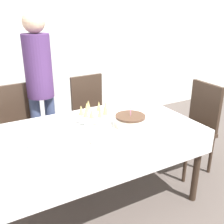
{
  "coord_description": "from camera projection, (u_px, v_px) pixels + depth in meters",
  "views": [
    {
      "loc": [
        -0.77,
        -1.83,
        1.68
      ],
      "look_at": [
        0.25,
        0.02,
        0.86
      ],
      "focal_mm": 42.0,
      "sensor_mm": 36.0,
      "label": 1
    }
  ],
  "objects": [
    {
      "name": "dining_chair_right_end",
      "position": [
        195.0,
        124.0,
        2.83
      ],
      "size": [
        0.43,
        0.43,
        0.97
      ],
      "color": "#38281E",
      "rests_on": "ground_plane"
    },
    {
      "name": "dining_chair_far_right",
      "position": [
        92.0,
        113.0,
        3.11
      ],
      "size": [
        0.44,
        0.44,
        0.97
      ],
      "color": "#38281E",
      "rests_on": "ground_plane"
    },
    {
      "name": "napkin_pile",
      "position": [
        39.0,
        147.0,
        1.92
      ],
      "size": [
        0.15,
        0.15,
        0.01
      ],
      "color": "#8CC6E0",
      "rests_on": "dining_table"
    },
    {
      "name": "wall_back",
      "position": [
        29.0,
        37.0,
        3.44
      ],
      "size": [
        8.0,
        0.05,
        2.7
      ],
      "color": "silver",
      "rests_on": "ground_plane"
    },
    {
      "name": "champagne_tray",
      "position": [
        94.0,
        114.0,
        2.3
      ],
      "size": [
        0.34,
        0.34,
        0.18
      ],
      "color": "silver",
      "rests_on": "dining_table"
    },
    {
      "name": "plate_stack_main",
      "position": [
        107.0,
        139.0,
        2.02
      ],
      "size": [
        0.28,
        0.28,
        0.03
      ],
      "color": "silver",
      "rests_on": "dining_table"
    },
    {
      "name": "cake_knife",
      "position": [
        139.0,
        135.0,
        2.12
      ],
      "size": [
        0.3,
        0.07,
        0.0
      ],
      "color": "silver",
      "rests_on": "dining_table"
    },
    {
      "name": "dining_chair_far_left",
      "position": [
        18.0,
        127.0,
        2.73
      ],
      "size": [
        0.45,
        0.45,
        0.97
      ],
      "color": "#38281E",
      "rests_on": "ground_plane"
    },
    {
      "name": "fork_pile",
      "position": [
        43.0,
        154.0,
        1.81
      ],
      "size": [
        0.17,
        0.08,
        0.02
      ],
      "color": "silver",
      "rests_on": "dining_table"
    },
    {
      "name": "person_standing",
      "position": [
        39.0,
        78.0,
        2.73
      ],
      "size": [
        0.28,
        0.28,
        1.69
      ],
      "color": "#3F4C72",
      "rests_on": "ground_plane"
    },
    {
      "name": "birthday_cake",
      "position": [
        130.0,
        121.0,
        2.26
      ],
      "size": [
        0.26,
        0.26,
        0.17
      ],
      "color": "silver",
      "rests_on": "dining_table"
    },
    {
      "name": "dining_table",
      "position": [
        87.0,
        142.0,
        2.22
      ],
      "size": [
        1.9,
        1.01,
        0.74
      ],
      "color": "white",
      "rests_on": "ground_plane"
    },
    {
      "name": "ground_plane",
      "position": [
        90.0,
        202.0,
        2.45
      ],
      "size": [
        12.0,
        12.0,
        0.0
      ],
      "primitive_type": "plane",
      "color": "#564C47"
    }
  ]
}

